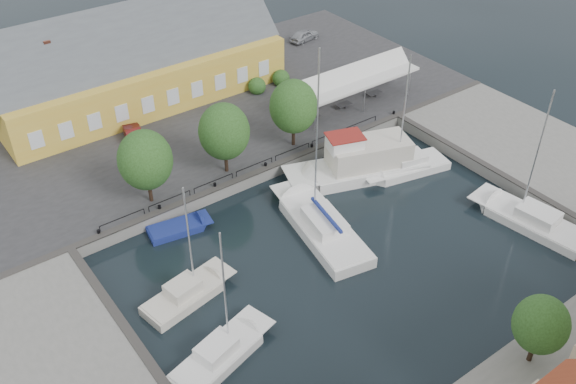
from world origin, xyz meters
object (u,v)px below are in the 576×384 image
(tent_canopy, at_px, (353,80))
(center_sailboat, at_px, (321,228))
(launch_nw, at_px, (179,229))
(trawler, at_px, (361,164))
(warehouse, at_px, (131,67))
(car_silver, at_px, (304,35))
(east_boat_a, at_px, (405,169))
(car_red, at_px, (134,137))
(west_boat_c, at_px, (221,356))
(west_boat_b, at_px, (187,296))
(east_boat_c, at_px, (531,222))

(tent_canopy, distance_m, center_sailboat, 18.91)
(launch_nw, bearing_deg, tent_canopy, 14.61)
(trawler, bearing_deg, warehouse, 114.92)
(car_silver, relative_size, center_sailboat, 0.26)
(warehouse, distance_m, trawler, 24.89)
(tent_canopy, relative_size, launch_nw, 2.72)
(east_boat_a, distance_m, launch_nw, 20.25)
(car_red, xyz_separation_m, west_boat_c, (-6.05, -24.45, -1.41))
(trawler, relative_size, west_boat_c, 1.25)
(west_boat_b, bearing_deg, center_sailboat, 0.69)
(warehouse, distance_m, launch_nw, 21.04)
(car_silver, xyz_separation_m, west_boat_c, (-32.16, -33.56, -1.41))
(center_sailboat, height_order, launch_nw, center_sailboat)
(car_silver, distance_m, east_boat_c, 37.20)
(trawler, bearing_deg, car_silver, 63.12)
(tent_canopy, bearing_deg, warehouse, 140.14)
(car_silver, xyz_separation_m, launch_nw, (-28.32, -21.08, -1.58))
(warehouse, bearing_deg, car_red, -115.50)
(car_red, distance_m, trawler, 20.31)
(car_silver, height_order, launch_nw, car_silver)
(warehouse, bearing_deg, west_boat_c, -106.84)
(car_red, relative_size, trawler, 0.32)
(tent_canopy, distance_m, car_red, 21.29)
(warehouse, height_order, car_silver, warehouse)
(car_silver, distance_m, trawler, 26.60)
(center_sailboat, xyz_separation_m, east_boat_a, (11.01, 2.09, -0.10))
(center_sailboat, bearing_deg, west_boat_b, -179.31)
(tent_canopy, height_order, car_red, tent_canopy)
(car_red, xyz_separation_m, west_boat_b, (-5.21, -18.75, -1.41))
(warehouse, distance_m, car_silver, 22.62)
(east_boat_a, height_order, west_boat_c, east_boat_a)
(car_silver, bearing_deg, tent_canopy, 148.85)
(center_sailboat, height_order, east_boat_a, center_sailboat)
(tent_canopy, xyz_separation_m, trawler, (-6.21, -8.50, -2.67))
(trawler, xyz_separation_m, west_boat_b, (-19.30, -4.14, -0.76))
(launch_nw, bearing_deg, car_silver, 36.67)
(trawler, xyz_separation_m, east_boat_a, (3.43, -1.91, -0.75))
(trawler, bearing_deg, east_boat_c, -64.85)
(car_silver, xyz_separation_m, center_sailboat, (-19.60, -27.72, -1.31))
(car_silver, bearing_deg, east_boat_c, 160.59)
(warehouse, xyz_separation_m, west_boat_b, (-8.91, -26.51, -4.17))
(warehouse, height_order, center_sailboat, center_sailboat)
(car_red, distance_m, launch_nw, 12.28)
(warehouse, relative_size, car_red, 7.02)
(car_silver, distance_m, west_boat_b, 41.94)
(car_red, relative_size, west_boat_b, 0.43)
(center_sailboat, bearing_deg, east_boat_c, -33.30)
(launch_nw, bearing_deg, east_boat_c, -34.89)
(east_boat_c, bearing_deg, west_boat_c, 173.17)
(tent_canopy, bearing_deg, car_silver, 69.08)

